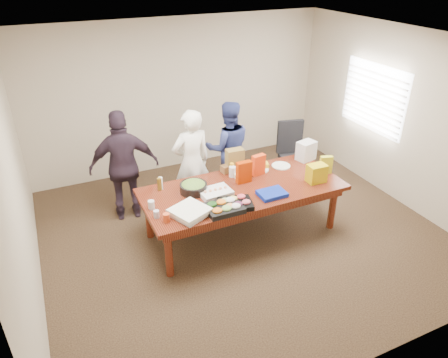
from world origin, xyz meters
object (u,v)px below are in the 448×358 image
conference_table (242,210)px  salad_bowl (193,188)px  person_right (228,148)px  sheet_cake (215,193)px  person_center (192,162)px  office_chair (295,157)px

conference_table → salad_bowl: bearing=165.3°
person_right → sheet_cake: size_ratio=3.81×
conference_table → sheet_cake: 0.59m
person_right → salad_bowl: (-1.00, -1.03, 0.02)m
person_center → sheet_cake: 0.90m
person_right → sheet_cake: 1.45m
person_center → person_right: size_ratio=1.05×
conference_table → person_center: size_ratio=1.68×
office_chair → person_right: (-1.13, 0.30, 0.25)m
person_right → person_center: bearing=37.3°
conference_table → person_right: (0.34, 1.20, 0.42)m
person_center → sheet_cake: bearing=86.3°
sheet_cake → salad_bowl: size_ratio=1.11×
person_right → salad_bowl: person_right is taller
person_center → salad_bowl: bearing=67.5°
conference_table → office_chair: 1.74m
sheet_cake → salad_bowl: (-0.24, 0.20, 0.02)m
office_chair → salad_bowl: bearing=-147.6°
office_chair → person_center: person_center is taller
person_center → sheet_cake: person_center is taller
office_chair → salad_bowl: size_ratio=2.87×
conference_table → office_chair: office_chair is taller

